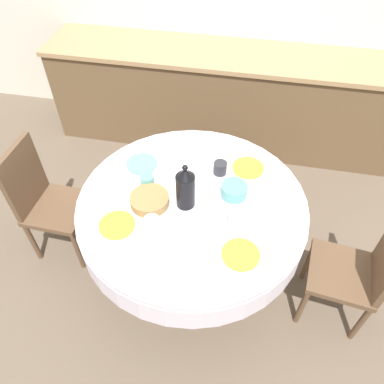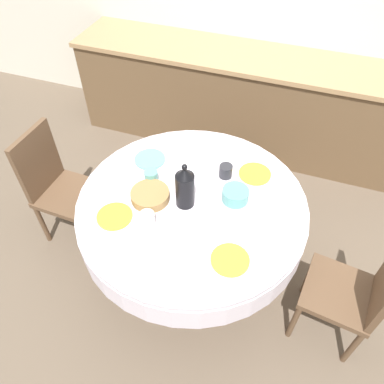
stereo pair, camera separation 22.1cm
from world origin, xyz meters
name	(u,v)px [view 1 (the left image)]	position (x,y,z in m)	size (l,w,h in m)	color
ground_plane	(192,266)	(0.00, 0.00, 0.00)	(12.00, 12.00, 0.00)	brown
kitchen_counter	(224,98)	(0.00, 1.59, 0.46)	(3.24, 0.64, 0.91)	brown
dining_table	(192,214)	(0.00, 0.00, 0.61)	(1.41, 1.41, 0.74)	brown
chair_left	(360,269)	(1.04, -0.13, 0.50)	(0.45, 0.45, 0.92)	brown
chair_right	(45,198)	(-1.05, 0.03, 0.50)	(0.41, 0.41, 0.92)	brown
plate_near_left	(117,225)	(-0.38, -0.27, 0.74)	(0.21, 0.21, 0.01)	yellow
cup_near_left	(152,224)	(-0.18, -0.25, 0.78)	(0.09, 0.09, 0.09)	white
plate_near_right	(241,254)	(0.33, -0.33, 0.74)	(0.21, 0.21, 0.01)	yellow
cup_near_right	(235,220)	(0.28, -0.13, 0.78)	(0.09, 0.09, 0.09)	white
plate_far_left	(142,164)	(-0.39, 0.26, 0.74)	(0.21, 0.21, 0.01)	#60BCB7
cup_far_left	(147,181)	(-0.30, 0.07, 0.78)	(0.09, 0.09, 0.09)	#5BA39E
plate_far_right	(248,168)	(0.31, 0.35, 0.74)	(0.21, 0.21, 0.01)	yellow
cup_far_right	(220,168)	(0.13, 0.28, 0.78)	(0.09, 0.09, 0.09)	#28282D
coffee_carafe	(185,188)	(-0.03, -0.03, 0.87)	(0.11, 0.11, 0.31)	black
bread_basket	(150,200)	(-0.25, -0.07, 0.76)	(0.24, 0.24, 0.06)	olive
fruit_bowl	(234,190)	(0.24, 0.10, 0.78)	(0.16, 0.16, 0.08)	#569993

